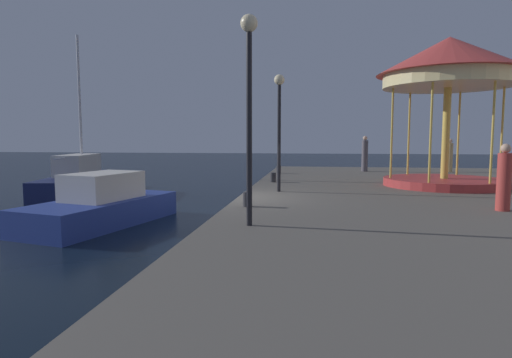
{
  "coord_description": "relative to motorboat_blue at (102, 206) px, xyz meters",
  "views": [
    {
      "loc": [
        2.37,
        -13.21,
        2.66
      ],
      "look_at": [
        0.15,
        3.04,
        1.07
      ],
      "focal_mm": 29.89,
      "sensor_mm": 36.0,
      "label": 1
    }
  ],
  "objects": [
    {
      "name": "bollard_north",
      "position": [
        4.66,
        -0.84,
        0.41
      ],
      "size": [
        0.24,
        0.24,
        0.4
      ],
      "primitive_type": "cylinder",
      "color": "#2D2D33",
      "rests_on": "quay_dock"
    },
    {
      "name": "bollard_center",
      "position": [
        4.6,
        10.09,
        0.41
      ],
      "size": [
        0.24,
        0.24,
        0.4
      ],
      "primitive_type": "cylinder",
      "color": "#2D2D33",
      "rests_on": "quay_dock"
    },
    {
      "name": "quay_dock",
      "position": [
        10.95,
        1.05,
        -0.19
      ],
      "size": [
        13.75,
        29.15,
        0.8
      ],
      "primitive_type": "cube",
      "color": "#5B564F",
      "rests_on": "ground"
    },
    {
      "name": "person_by_the_water",
      "position": [
        11.25,
        -0.61,
        1.01
      ],
      "size": [
        0.34,
        0.34,
        1.71
      ],
      "color": "#B23833",
      "rests_on": "quay_dock"
    },
    {
      "name": "motorboat_blue",
      "position": [
        0.0,
        0.0,
        0.0
      ],
      "size": [
        3.28,
        5.49,
        1.6
      ],
      "color": "navy",
      "rests_on": "ground"
    },
    {
      "name": "lamp_post_near_edge",
      "position": [
        5.1,
        -3.32,
        3.19
      ],
      "size": [
        0.36,
        0.36,
        4.37
      ],
      "color": "black",
      "rests_on": "quay_dock"
    },
    {
      "name": "person_far_corner",
      "position": [
        13.77,
        12.3,
        1.07
      ],
      "size": [
        0.34,
        0.34,
        1.82
      ],
      "color": "tan",
      "rests_on": "quay_dock"
    },
    {
      "name": "sailboat_navy",
      "position": [
        -4.69,
        6.7,
        0.12
      ],
      "size": [
        2.99,
        7.26,
        7.53
      ],
      "color": "#19214C",
      "rests_on": "ground"
    },
    {
      "name": "lamp_post_mid_promenade",
      "position": [
        5.24,
        2.51,
        2.98
      ],
      "size": [
        0.36,
        0.36,
        4.01
      ],
      "color": "black",
      "rests_on": "quay_dock"
    },
    {
      "name": "person_mid_promenade",
      "position": [
        9.23,
        12.1,
        1.14
      ],
      "size": [
        0.34,
        0.34,
        1.97
      ],
      "color": "#514C56",
      "rests_on": "quay_dock"
    },
    {
      "name": "carousel",
      "position": [
        11.43,
        5.04,
        4.43
      ],
      "size": [
        5.31,
        5.31,
        5.63
      ],
      "color": "#B23333",
      "rests_on": "quay_dock"
    },
    {
      "name": "bollard_south",
      "position": [
        4.74,
        5.66,
        0.41
      ],
      "size": [
        0.24,
        0.24,
        0.4
      ],
      "primitive_type": "cylinder",
      "color": "#2D2D33",
      "rests_on": "quay_dock"
    },
    {
      "name": "ground_plane",
      "position": [
        4.08,
        1.05,
        -0.59
      ],
      "size": [
        120.0,
        120.0,
        0.0
      ],
      "primitive_type": "plane",
      "color": "black"
    }
  ]
}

